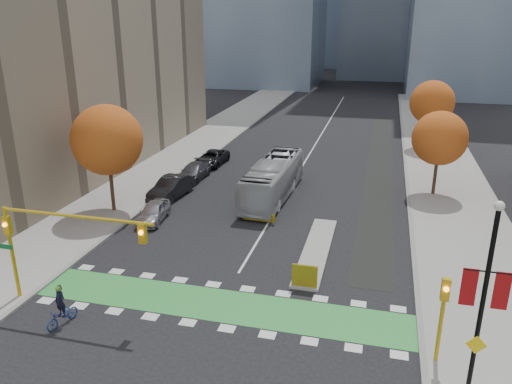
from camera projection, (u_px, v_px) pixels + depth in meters
The scene contains 23 objects.
ground at pixel (210, 321), 24.54m from camera, with size 300.00×300.00×0.00m, color black.
sidewalk_west at pixel (144, 178), 45.95m from camera, with size 7.00×120.00×0.15m, color gray.
sidewalk_east at pixel (454, 204), 39.61m from camera, with size 7.00×120.00×0.15m, color gray.
curb_west at pixel (179, 181), 45.13m from camera, with size 0.30×120.00×0.16m, color gray.
curb_east at pixel (409, 200), 40.43m from camera, with size 0.30×120.00×0.16m, color gray.
bike_crossing at pixel (220, 305), 25.90m from camera, with size 20.00×3.00×0.01m, color green.
centre_line at pixel (319, 139), 61.07m from camera, with size 0.15×70.00×0.01m, color silver.
bike_lane_paint at pixel (380, 165), 50.17m from camera, with size 2.50×50.00×0.01m, color black.
median_island at pixel (316, 250), 31.79m from camera, with size 1.60×10.00×0.16m, color gray.
hazard_board at pixel (305, 276), 27.17m from camera, with size 1.40×0.12×1.30m, color yellow.
building_west at pixel (40, 35), 46.11m from camera, with size 16.00×44.00×25.00m, color gray.
tree_west at pixel (107, 140), 36.45m from camera, with size 5.20×5.20×8.22m.
tree_east_near at pixel (440, 138), 40.19m from camera, with size 4.40×4.40×7.08m.
tree_east_far at pixel (432, 103), 54.56m from camera, with size 4.80×4.80×7.65m.
traffic_signal_west at pixel (52, 234), 24.59m from camera, with size 8.53×0.56×5.20m.
traffic_signal_east at pixel (443, 308), 20.70m from camera, with size 0.35×0.43×4.10m.
banner_lamppost at pixel (484, 296), 18.01m from camera, with size 1.65×0.36×8.28m.
cyclist at pixel (62, 312), 24.03m from camera, with size 1.07×1.94×2.12m.
bus at pixel (273, 179), 40.75m from camera, with size 2.68×11.47×3.19m, color #A8AEB0.
parked_car_a at pixel (153, 212), 36.34m from camera, with size 1.66×4.12×1.40m, color #A5A5AA.
parked_car_b at pixel (171, 187), 41.04m from camera, with size 1.81×5.19×1.71m, color black.
parked_car_c at pixel (193, 172), 45.65m from camera, with size 2.00×4.93×1.43m, color #4B4B50.
parked_car_d at pixel (212, 158), 50.20m from camera, with size 2.33×5.05×1.40m, color black.
Camera 1 is at (7.44, -19.79, 14.16)m, focal length 35.00 mm.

